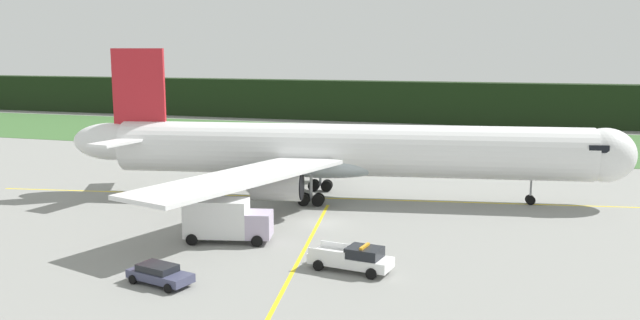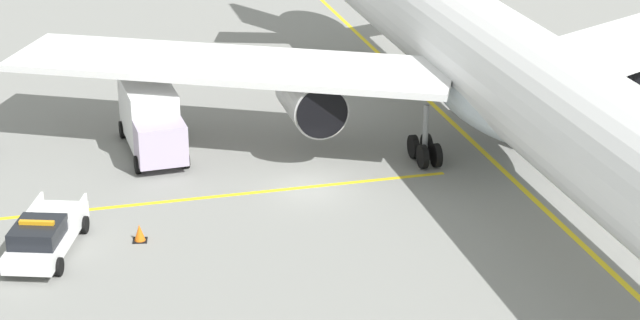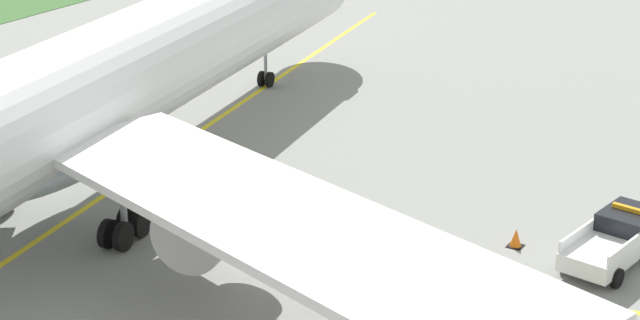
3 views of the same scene
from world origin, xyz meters
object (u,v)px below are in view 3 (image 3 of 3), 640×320
(airliner, at_px, (80,99))
(apron_cone, at_px, (516,238))
(catering_truck, at_px, (397,318))
(ops_pickup_truck, at_px, (618,238))

(airliner, bearing_deg, apron_cone, -71.32)
(apron_cone, bearing_deg, airliner, 108.68)
(catering_truck, distance_m, apron_cone, 10.53)
(ops_pickup_truck, height_order, apron_cone, ops_pickup_truck)
(ops_pickup_truck, xyz_separation_m, apron_cone, (-1.02, 3.79, -0.53))
(airliner, xyz_separation_m, ops_pickup_truck, (6.91, -21.22, -3.99))
(ops_pickup_truck, distance_m, catering_truck, 12.08)
(airliner, distance_m, ops_pickup_truck, 22.67)
(airliner, bearing_deg, ops_pickup_truck, -71.95)
(apron_cone, bearing_deg, catering_truck, -179.61)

